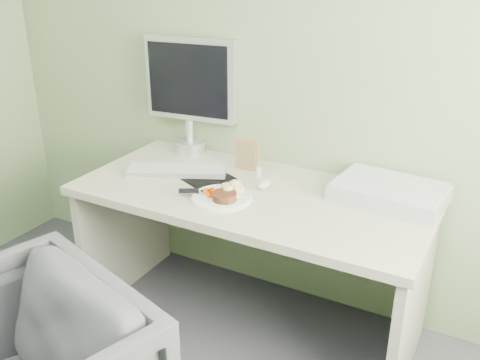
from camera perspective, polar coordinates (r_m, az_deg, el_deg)
The scene contains 14 objects.
wall_back at distance 2.57m, azimuth 5.31°, elevation 14.65°, with size 3.50×3.50×0.00m, color gray.
desk at distance 2.50m, azimuth 1.18°, elevation -5.03°, with size 1.60×0.75×0.73m.
plate at distance 2.33m, azimuth -1.98°, elevation -1.94°, with size 0.26×0.26×0.01m, color white.
steak at distance 2.29m, azimuth -1.65°, elevation -1.75°, with size 0.11×0.11×0.03m, color black.
potato_pile at distance 2.34m, azimuth -0.60°, elevation -0.84°, with size 0.11×0.08×0.06m, color tan.
carrot_heap at distance 2.34m, azimuth -3.07°, elevation -1.15°, with size 0.06×0.05×0.04m, color #F04805.
steak_knife at distance 2.36m, azimuth -4.60°, elevation -1.16°, with size 0.21×0.13×0.02m.
mousepad at distance 2.58m, azimuth -3.87°, elevation 0.42°, with size 0.25×0.22×0.00m, color black.
keyboard at distance 2.62m, azimuth -6.78°, elevation 1.07°, with size 0.47×0.14×0.02m, color white.
computer_mouse at distance 2.45m, azimuth 2.64°, elevation -0.44°, with size 0.05×0.10×0.03m, color white.
photo_frame at distance 2.62m, azimuth 0.78°, elevation 2.67°, with size 0.12×0.01×0.16m, color #A0664A.
eyedrop_bottle at distance 2.56m, azimuth 2.00°, elevation 0.94°, with size 0.02×0.02×0.06m.
scanner at distance 2.40m, azimuth 15.64°, elevation -1.34°, with size 0.46×0.31×0.07m, color silver.
monitor at distance 2.81m, azimuth -5.32°, elevation 9.60°, with size 0.50×0.16×0.60m.
Camera 1 is at (1.00, -0.33, 1.73)m, focal length 40.00 mm.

